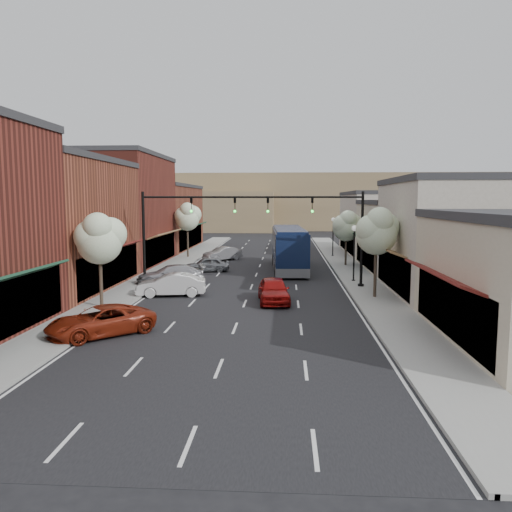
% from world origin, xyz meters
% --- Properties ---
extents(ground, '(160.00, 160.00, 0.00)m').
position_xyz_m(ground, '(0.00, 0.00, 0.00)').
color(ground, black).
rests_on(ground, ground).
extents(sidewalk_left, '(2.80, 73.00, 0.15)m').
position_xyz_m(sidewalk_left, '(-8.40, 18.50, 0.07)').
color(sidewalk_left, gray).
rests_on(sidewalk_left, ground).
extents(sidewalk_right, '(2.80, 73.00, 0.15)m').
position_xyz_m(sidewalk_right, '(8.40, 18.50, 0.07)').
color(sidewalk_right, gray).
rests_on(sidewalk_right, ground).
extents(curb_left, '(0.25, 73.00, 0.17)m').
position_xyz_m(curb_left, '(-7.00, 18.50, 0.07)').
color(curb_left, gray).
rests_on(curb_left, ground).
extents(curb_right, '(0.25, 73.00, 0.17)m').
position_xyz_m(curb_right, '(7.00, 18.50, 0.07)').
color(curb_right, gray).
rests_on(curb_right, ground).
extents(bldg_left_midnear, '(10.14, 14.10, 9.40)m').
position_xyz_m(bldg_left_midnear, '(-14.23, 6.00, 4.66)').
color(bldg_left_midnear, brown).
rests_on(bldg_left_midnear, ground).
extents(bldg_left_midfar, '(10.14, 14.10, 10.90)m').
position_xyz_m(bldg_left_midfar, '(-14.24, 20.00, 5.40)').
color(bldg_left_midfar, maroon).
rests_on(bldg_left_midfar, ground).
extents(bldg_left_far, '(10.14, 18.10, 8.40)m').
position_xyz_m(bldg_left_far, '(-14.22, 36.00, 4.16)').
color(bldg_left_far, brown).
rests_on(bldg_left_far, ground).
extents(bldg_right_midnear, '(9.14, 12.10, 7.90)m').
position_xyz_m(bldg_right_midnear, '(13.72, 6.00, 3.91)').
color(bldg_right_midnear, beige).
rests_on(bldg_right_midnear, ground).
extents(bldg_right_midfar, '(9.14, 12.10, 6.40)m').
position_xyz_m(bldg_right_midfar, '(13.70, 18.00, 3.17)').
color(bldg_right_midfar, beige).
rests_on(bldg_right_midfar, ground).
extents(bldg_right_far, '(9.14, 16.10, 7.40)m').
position_xyz_m(bldg_right_far, '(13.71, 32.00, 3.66)').
color(bldg_right_far, beige).
rests_on(bldg_right_far, ground).
extents(hill_far, '(120.00, 30.00, 12.00)m').
position_xyz_m(hill_far, '(0.00, 90.00, 6.00)').
color(hill_far, '#7A6647').
rests_on(hill_far, ground).
extents(hill_near, '(50.00, 20.00, 8.00)m').
position_xyz_m(hill_near, '(-25.00, 78.00, 4.00)').
color(hill_near, '#7A6647').
rests_on(hill_near, ground).
extents(signal_mast_right, '(8.22, 0.46, 7.00)m').
position_xyz_m(signal_mast_right, '(5.62, 8.00, 4.62)').
color(signal_mast_right, black).
rests_on(signal_mast_right, ground).
extents(signal_mast_left, '(8.22, 0.46, 7.00)m').
position_xyz_m(signal_mast_left, '(-5.62, 8.00, 4.62)').
color(signal_mast_left, black).
rests_on(signal_mast_left, ground).
extents(tree_right_near, '(2.85, 2.65, 5.95)m').
position_xyz_m(tree_right_near, '(8.35, 3.94, 4.45)').
color(tree_right_near, '#47382B').
rests_on(tree_right_near, ground).
extents(tree_right_far, '(2.85, 2.65, 5.43)m').
position_xyz_m(tree_right_far, '(8.35, 19.94, 3.99)').
color(tree_right_far, '#47382B').
rests_on(tree_right_far, ground).
extents(tree_left_near, '(2.85, 2.65, 5.69)m').
position_xyz_m(tree_left_near, '(-8.25, -0.06, 4.22)').
color(tree_left_near, '#47382B').
rests_on(tree_left_near, ground).
extents(tree_left_far, '(2.85, 2.65, 6.13)m').
position_xyz_m(tree_left_far, '(-8.25, 25.94, 4.60)').
color(tree_left_far, '#47382B').
rests_on(tree_left_far, ground).
extents(lamp_post_near, '(0.44, 0.44, 4.44)m').
position_xyz_m(lamp_post_near, '(7.80, 10.50, 3.01)').
color(lamp_post_near, black).
rests_on(lamp_post_near, ground).
extents(lamp_post_far, '(0.44, 0.44, 4.44)m').
position_xyz_m(lamp_post_far, '(7.80, 28.00, 3.01)').
color(lamp_post_far, black).
rests_on(lamp_post_far, ground).
extents(coach_bus, '(3.37, 12.73, 3.85)m').
position_xyz_m(coach_bus, '(2.78, 17.30, 2.00)').
color(coach_bus, '#0E1939').
rests_on(coach_bus, ground).
extents(red_hatchback, '(2.28, 4.76, 1.57)m').
position_xyz_m(red_hatchback, '(1.77, 2.46, 0.79)').
color(red_hatchback, maroon).
rests_on(red_hatchback, ground).
extents(parked_car_a, '(5.26, 5.13, 1.40)m').
position_xyz_m(parked_car_a, '(-6.20, -5.71, 0.70)').
color(parked_car_a, maroon).
rests_on(parked_car_a, ground).
extents(parked_car_b, '(4.78, 2.30, 1.51)m').
position_xyz_m(parked_car_b, '(-5.13, 4.19, 0.76)').
color(parked_car_b, beige).
rests_on(parked_car_b, ground).
extents(parked_car_c, '(5.50, 3.52, 1.48)m').
position_xyz_m(parked_car_c, '(-6.20, 8.69, 0.74)').
color(parked_car_c, '#9F9FA4').
rests_on(parked_car_c, ground).
extents(parked_car_d, '(4.18, 2.50, 1.33)m').
position_xyz_m(parked_car_d, '(-4.50, 15.45, 0.67)').
color(parked_car_d, '#595B60').
rests_on(parked_car_d, ground).
extents(parked_car_e, '(4.15, 4.07, 1.42)m').
position_xyz_m(parked_car_e, '(-4.20, 24.08, 0.71)').
color(parked_car_e, '#97989C').
rests_on(parked_car_e, ground).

